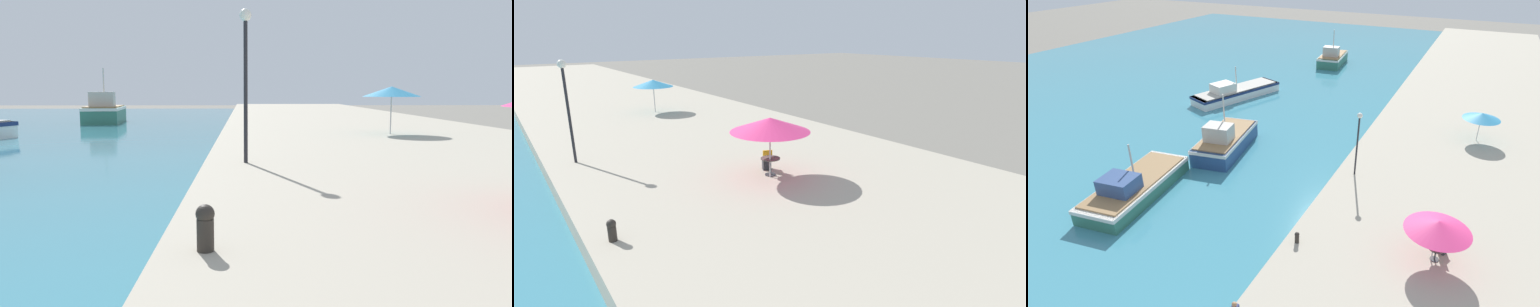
{
  "view_description": "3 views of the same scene",
  "coord_description": "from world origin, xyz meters",
  "views": [
    {
      "loc": [
        1.26,
        3.4,
        2.95
      ],
      "look_at": [
        1.5,
        14.33,
        1.55
      ],
      "focal_mm": 35.0,
      "sensor_mm": 36.0,
      "label": 1
    },
    {
      "loc": [
        -1.51,
        -0.74,
        6.37
      ],
      "look_at": [
        7.36,
        11.73,
        1.75
      ],
      "focal_mm": 28.0,
      "sensor_mm": 36.0,
      "label": 2
    },
    {
      "loc": [
        7.56,
        -5.34,
        14.76
      ],
      "look_at": [
        -4.0,
        18.0,
        1.35
      ],
      "focal_mm": 28.0,
      "sensor_mm": 36.0,
      "label": 3
    }
  ],
  "objects": [
    {
      "name": "water_basin",
      "position": [
        -28.0,
        37.0,
        0.02
      ],
      "size": [
        56.0,
        90.0,
        0.04
      ],
      "color": "teal",
      "rests_on": "ground_plane"
    },
    {
      "name": "lamppost",
      "position": [
        1.28,
        18.42,
        3.85
      ],
      "size": [
        0.36,
        0.36,
        4.56
      ],
      "color": "#232328",
      "rests_on": "quay_promenade"
    },
    {
      "name": "cafe_umbrella_pink",
      "position": [
        7.36,
        11.73,
        2.94
      ],
      "size": [
        3.2,
        3.2,
        2.46
      ],
      "color": "#B7B7B7",
      "rests_on": "quay_promenade"
    },
    {
      "name": "cafe_table",
      "position": [
        7.5,
        11.91,
        1.29
      ],
      "size": [
        0.8,
        0.8,
        0.74
      ],
      "color": "#333338",
      "rests_on": "quay_promenade"
    },
    {
      "name": "mooring_bollard",
      "position": [
        0.71,
        10.04,
        1.1
      ],
      "size": [
        0.26,
        0.26,
        0.65
      ],
      "color": "#2D2823",
      "rests_on": "quay_promenade"
    },
    {
      "name": "cafe_chair_left",
      "position": [
        7.78,
        12.58,
        1.08
      ],
      "size": [
        0.54,
        0.55,
        0.91
      ],
      "rotation": [
        0.0,
        0.0,
        -0.4
      ],
      "color": "#2D2D33",
      "rests_on": "quay_promenade"
    },
    {
      "name": "fishing_boat_mid",
      "position": [
        -9.6,
        18.64,
        0.98
      ],
      "size": [
        4.21,
        7.46,
        4.76
      ],
      "rotation": [
        0.0,
        0.0,
        0.18
      ],
      "color": "navy",
      "rests_on": "water_basin"
    },
    {
      "name": "fishing_boat_distant",
      "position": [
        -11.25,
        48.12,
        0.99
      ],
      "size": [
        3.79,
        6.94,
        4.83
      ],
      "rotation": [
        0.0,
        0.0,
        0.12
      ],
      "color": "#33705B",
      "rests_on": "water_basin"
    },
    {
      "name": "cafe_umbrella_white",
      "position": [
        8.56,
        28.23,
        2.87
      ],
      "size": [
        2.88,
        2.88,
        2.37
      ],
      "color": "#B7B7B7",
      "rests_on": "quay_promenade"
    },
    {
      "name": "quay_promenade",
      "position": [
        8.0,
        37.0,
        0.38
      ],
      "size": [
        16.0,
        90.0,
        0.75
      ],
      "color": "#B2A893",
      "rests_on": "ground_plane"
    },
    {
      "name": "fishing_boat_far",
      "position": [
        -15.89,
        30.01,
        0.73
      ],
      "size": [
        6.19,
        10.57,
        3.46
      ],
      "rotation": [
        0.0,
        0.0,
        -0.36
      ],
      "color": "white",
      "rests_on": "water_basin"
    },
    {
      "name": "fishing_boat_near",
      "position": [
        -11.25,
        10.4,
        0.78
      ],
      "size": [
        4.3,
        8.63,
        3.74
      ],
      "rotation": [
        0.0,
        0.0,
        0.14
      ],
      "color": "#33705B",
      "rests_on": "water_basin"
    }
  ]
}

